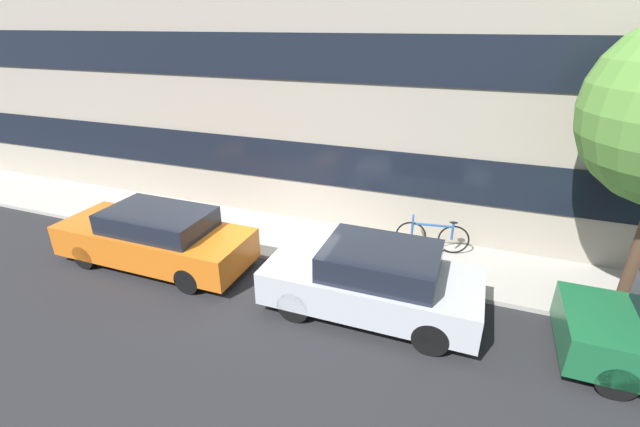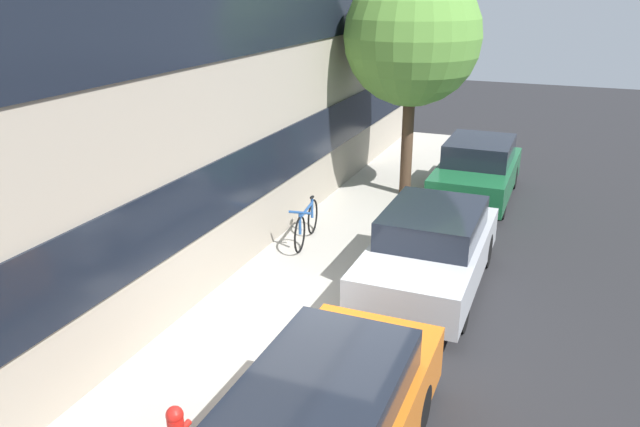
{
  "view_description": "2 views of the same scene",
  "coord_description": "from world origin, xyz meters",
  "px_view_note": "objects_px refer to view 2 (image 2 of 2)",
  "views": [
    {
      "loc": [
        4.11,
        -7.93,
        5.24
      ],
      "look_at": [
        1.09,
        0.08,
        1.4
      ],
      "focal_mm": 24.0,
      "sensor_mm": 36.0,
      "label": 1
    },
    {
      "loc": [
        -7.36,
        -3.03,
        5.08
      ],
      "look_at": [
        1.36,
        0.52,
        1.59
      ],
      "focal_mm": 35.0,
      "sensor_mm": 36.0,
      "label": 2
    }
  ],
  "objects_px": {
    "parked_car_silver": "(430,249)",
    "bicycle": "(306,223)",
    "street_tree": "(412,37)",
    "parked_car_green": "(477,170)"
  },
  "relations": [
    {
      "from": "parked_car_silver",
      "to": "street_tree",
      "type": "bearing_deg",
      "value": -160.24
    },
    {
      "from": "parked_car_green",
      "to": "street_tree",
      "type": "distance_m",
      "value": 3.64
    },
    {
      "from": "parked_car_silver",
      "to": "street_tree",
      "type": "height_order",
      "value": "street_tree"
    },
    {
      "from": "parked_car_green",
      "to": "street_tree",
      "type": "bearing_deg",
      "value": -68.45
    },
    {
      "from": "parked_car_silver",
      "to": "street_tree",
      "type": "relative_size",
      "value": 0.76
    },
    {
      "from": "bicycle",
      "to": "parked_car_silver",
      "type": "bearing_deg",
      "value": 65.29
    },
    {
      "from": "bicycle",
      "to": "street_tree",
      "type": "distance_m",
      "value": 5.19
    },
    {
      "from": "parked_car_green",
      "to": "bicycle",
      "type": "height_order",
      "value": "parked_car_green"
    },
    {
      "from": "parked_car_silver",
      "to": "bicycle",
      "type": "xyz_separation_m",
      "value": [
        0.79,
        2.69,
        -0.19
      ]
    },
    {
      "from": "parked_car_silver",
      "to": "parked_car_green",
      "type": "relative_size",
      "value": 1.05
    }
  ]
}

